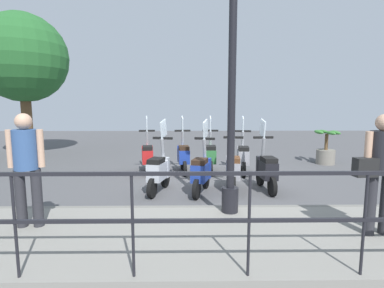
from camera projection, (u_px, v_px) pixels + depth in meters
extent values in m
plane|color=#4C4C4F|center=(213.00, 182.00, 7.20)|extent=(28.00, 28.00, 0.00)
cube|color=gray|center=(233.00, 238.00, 4.01)|extent=(2.20, 20.00, 0.15)
cube|color=slate|center=(223.00, 211.00, 5.05)|extent=(0.10, 20.00, 0.15)
cube|color=black|center=(250.00, 173.00, 2.87)|extent=(0.04, 16.00, 0.04)
cube|color=black|center=(249.00, 220.00, 2.94)|extent=(0.04, 16.00, 0.04)
cylinder|color=black|center=(364.00, 225.00, 2.96)|extent=(0.03, 0.03, 1.05)
cylinder|color=black|center=(249.00, 226.00, 2.94)|extent=(0.03, 0.03, 1.05)
cylinder|color=black|center=(133.00, 226.00, 2.93)|extent=(0.03, 0.03, 1.05)
cylinder|color=black|center=(15.00, 227.00, 2.91)|extent=(0.03, 0.03, 1.05)
cylinder|color=black|center=(230.00, 200.00, 4.77)|extent=(0.26, 0.26, 0.40)
cylinder|color=black|center=(232.00, 69.00, 4.50)|extent=(0.12, 0.12, 4.48)
cylinder|color=#28282D|center=(370.00, 204.00, 3.91)|extent=(0.14, 0.14, 0.82)
cylinder|color=#232328|center=(382.00, 153.00, 3.83)|extent=(0.35, 0.35, 0.55)
cylinder|color=tan|center=(368.00, 152.00, 3.81)|extent=(0.09, 0.09, 0.52)
cube|color=black|center=(365.00, 167.00, 3.78)|extent=(0.17, 0.29, 0.24)
cylinder|color=#28282D|center=(21.00, 198.00, 4.16)|extent=(0.14, 0.14, 0.82)
cylinder|color=#28282D|center=(37.00, 198.00, 4.19)|extent=(0.14, 0.14, 0.82)
cylinder|color=#335184|center=(25.00, 150.00, 4.08)|extent=(0.35, 0.35, 0.55)
sphere|color=tan|center=(23.00, 121.00, 4.03)|extent=(0.22, 0.22, 0.22)
cylinder|color=tan|center=(10.00, 149.00, 4.06)|extent=(0.09, 0.09, 0.52)
cylinder|color=tan|center=(41.00, 148.00, 4.10)|extent=(0.09, 0.09, 0.52)
cylinder|color=brown|center=(27.00, 124.00, 10.88)|extent=(0.36, 0.36, 2.33)
sphere|color=#235B28|center=(23.00, 58.00, 10.57)|extent=(3.10, 3.10, 3.10)
cylinder|color=slate|center=(325.00, 157.00, 9.35)|extent=(0.56, 0.56, 0.45)
cylinder|color=brown|center=(326.00, 142.00, 9.29)|extent=(0.10, 0.10, 0.50)
ellipsoid|color=#387A33|center=(323.00, 131.00, 9.50)|extent=(0.56, 0.16, 0.10)
ellipsoid|color=#387A33|center=(331.00, 133.00, 9.00)|extent=(0.56, 0.16, 0.10)
ellipsoid|color=#387A33|center=(319.00, 132.00, 9.25)|extent=(0.56, 0.16, 0.10)
ellipsoid|color=#387A33|center=(335.00, 132.00, 9.25)|extent=(0.56, 0.16, 0.10)
ellipsoid|color=#387A33|center=(319.00, 132.00, 9.43)|extent=(0.56, 0.16, 0.10)
ellipsoid|color=#387A33|center=(336.00, 133.00, 9.08)|extent=(0.56, 0.16, 0.10)
cylinder|color=black|center=(260.00, 177.00, 6.89)|extent=(0.40, 0.10, 0.40)
cylinder|color=black|center=(272.00, 187.00, 6.07)|extent=(0.40, 0.10, 0.40)
cube|color=black|center=(267.00, 170.00, 6.36)|extent=(0.62, 0.32, 0.36)
cube|color=black|center=(263.00, 166.00, 6.64)|extent=(0.14, 0.31, 0.44)
cube|color=black|center=(269.00, 160.00, 6.26)|extent=(0.41, 0.28, 0.10)
cylinder|color=gray|center=(263.00, 150.00, 6.65)|extent=(0.19, 0.08, 0.55)
cube|color=black|center=(263.00, 137.00, 6.62)|extent=(0.09, 0.44, 0.05)
cube|color=silver|center=(263.00, 128.00, 6.65)|extent=(0.39, 0.05, 0.42)
cylinder|color=black|center=(232.00, 177.00, 6.90)|extent=(0.41, 0.13, 0.40)
cylinder|color=black|center=(233.00, 186.00, 6.08)|extent=(0.41, 0.13, 0.40)
cube|color=gray|center=(233.00, 169.00, 6.37)|extent=(0.63, 0.35, 0.36)
cube|color=gray|center=(233.00, 166.00, 6.65)|extent=(0.16, 0.31, 0.44)
cube|color=#4C2D19|center=(234.00, 159.00, 6.27)|extent=(0.43, 0.31, 0.10)
cylinder|color=gray|center=(233.00, 150.00, 6.67)|extent=(0.19, 0.09, 0.55)
cube|color=black|center=(233.00, 137.00, 6.63)|extent=(0.11, 0.44, 0.05)
cube|color=silver|center=(233.00, 128.00, 6.66)|extent=(0.39, 0.08, 0.42)
cylinder|color=black|center=(206.00, 179.00, 6.67)|extent=(0.41, 0.19, 0.40)
cylinder|color=black|center=(196.00, 189.00, 5.88)|extent=(0.41, 0.19, 0.40)
cube|color=navy|center=(201.00, 172.00, 6.15)|extent=(0.65, 0.44, 0.36)
cube|color=navy|center=(204.00, 168.00, 6.43)|extent=(0.20, 0.32, 0.44)
cube|color=black|center=(200.00, 161.00, 6.06)|extent=(0.46, 0.36, 0.10)
cylinder|color=gray|center=(205.00, 151.00, 6.44)|extent=(0.20, 0.12, 0.55)
cube|color=black|center=(205.00, 139.00, 6.40)|extent=(0.18, 0.44, 0.05)
cube|color=silver|center=(205.00, 129.00, 6.43)|extent=(0.38, 0.14, 0.42)
cylinder|color=black|center=(165.00, 178.00, 6.75)|extent=(0.41, 0.18, 0.40)
cylinder|color=black|center=(152.00, 188.00, 5.95)|extent=(0.41, 0.18, 0.40)
cube|color=#B7BCC6|center=(158.00, 171.00, 6.23)|extent=(0.65, 0.42, 0.36)
cube|color=#B7BCC6|center=(162.00, 167.00, 6.50)|extent=(0.19, 0.32, 0.44)
cube|color=black|center=(156.00, 161.00, 6.13)|extent=(0.45, 0.35, 0.10)
cylinder|color=gray|center=(163.00, 151.00, 6.51)|extent=(0.19, 0.11, 0.55)
cube|color=black|center=(163.00, 138.00, 6.48)|extent=(0.17, 0.44, 0.05)
cube|color=silver|center=(164.00, 129.00, 6.51)|extent=(0.38, 0.13, 0.42)
cylinder|color=black|center=(242.00, 163.00, 8.44)|extent=(0.41, 0.12, 0.40)
cylinder|color=black|center=(244.00, 170.00, 7.62)|extent=(0.41, 0.12, 0.40)
cube|color=gray|center=(243.00, 157.00, 7.91)|extent=(0.63, 0.35, 0.36)
cube|color=gray|center=(243.00, 154.00, 8.19)|extent=(0.15, 0.31, 0.44)
cube|color=black|center=(244.00, 149.00, 7.81)|extent=(0.43, 0.30, 0.10)
cylinder|color=gray|center=(243.00, 141.00, 8.21)|extent=(0.19, 0.09, 0.55)
cube|color=black|center=(243.00, 131.00, 8.17)|extent=(0.11, 0.44, 0.05)
cube|color=silver|center=(243.00, 124.00, 8.20)|extent=(0.39, 0.07, 0.42)
cylinder|color=black|center=(210.00, 162.00, 8.61)|extent=(0.40, 0.10, 0.40)
cylinder|color=black|center=(211.00, 168.00, 7.79)|extent=(0.40, 0.10, 0.40)
cube|color=#2D6B38|center=(211.00, 156.00, 8.08)|extent=(0.61, 0.30, 0.36)
cube|color=#2D6B38|center=(210.00, 153.00, 8.36)|extent=(0.13, 0.30, 0.44)
cube|color=black|center=(211.00, 148.00, 7.98)|extent=(0.41, 0.28, 0.10)
cylinder|color=gray|center=(210.00, 140.00, 8.37)|extent=(0.19, 0.08, 0.55)
cube|color=black|center=(210.00, 131.00, 8.34)|extent=(0.08, 0.44, 0.05)
cube|color=silver|center=(210.00, 123.00, 8.37)|extent=(0.39, 0.05, 0.42)
cylinder|color=black|center=(182.00, 163.00, 8.57)|extent=(0.41, 0.12, 0.40)
cylinder|color=black|center=(185.00, 169.00, 7.75)|extent=(0.41, 0.12, 0.40)
cube|color=navy|center=(184.00, 156.00, 8.04)|extent=(0.63, 0.34, 0.36)
cube|color=navy|center=(183.00, 153.00, 8.32)|extent=(0.15, 0.31, 0.44)
cube|color=black|center=(184.00, 148.00, 7.94)|extent=(0.42, 0.30, 0.10)
cylinder|color=gray|center=(183.00, 141.00, 8.34)|extent=(0.19, 0.09, 0.55)
cube|color=black|center=(182.00, 131.00, 8.30)|extent=(0.10, 0.44, 0.05)
cube|color=silver|center=(182.00, 123.00, 8.33)|extent=(0.39, 0.07, 0.42)
cylinder|color=black|center=(147.00, 163.00, 8.55)|extent=(0.41, 0.14, 0.40)
cylinder|color=black|center=(148.00, 169.00, 7.74)|extent=(0.41, 0.14, 0.40)
cube|color=#B21E1E|center=(148.00, 156.00, 8.02)|extent=(0.63, 0.37, 0.36)
cube|color=#B21E1E|center=(147.00, 154.00, 8.30)|extent=(0.16, 0.31, 0.44)
cube|color=black|center=(147.00, 148.00, 7.92)|extent=(0.43, 0.32, 0.10)
cylinder|color=gray|center=(147.00, 141.00, 8.31)|extent=(0.19, 0.10, 0.55)
cube|color=black|center=(147.00, 131.00, 8.28)|extent=(0.12, 0.44, 0.05)
cube|color=silver|center=(147.00, 123.00, 8.31)|extent=(0.39, 0.09, 0.42)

